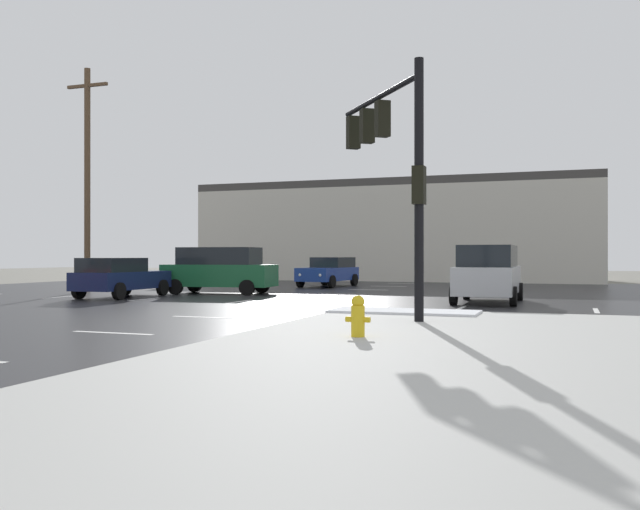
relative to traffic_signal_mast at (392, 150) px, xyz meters
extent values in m
plane|color=slate|center=(-4.96, 5.20, -4.38)|extent=(120.00, 120.00, 0.00)
cube|color=#232326|center=(-4.96, 5.20, -4.37)|extent=(44.00, 44.00, 0.02)
cube|color=white|center=(0.04, 1.20, -4.21)|extent=(4.00, 1.60, 0.06)
cube|color=silver|center=(-4.96, -4.80, -4.36)|extent=(2.00, 0.15, 0.01)
cube|color=silver|center=(-4.96, -0.80, -4.36)|extent=(2.00, 0.15, 0.01)
cube|color=silver|center=(-4.96, 3.20, -4.36)|extent=(2.00, 0.15, 0.01)
cube|color=silver|center=(-4.96, 7.20, -4.36)|extent=(2.00, 0.15, 0.01)
cube|color=silver|center=(-4.96, 11.20, -4.36)|extent=(2.00, 0.15, 0.01)
cube|color=silver|center=(-4.96, 15.20, -4.36)|extent=(2.00, 0.15, 0.01)
cube|color=silver|center=(-4.96, 19.20, -4.36)|extent=(2.00, 0.15, 0.01)
cube|color=silver|center=(-4.96, 23.20, -4.36)|extent=(2.00, 0.15, 0.01)
cube|color=silver|center=(-14.96, 5.20, -4.36)|extent=(0.15, 2.00, 0.01)
cube|color=silver|center=(-10.96, 5.20, -4.36)|extent=(0.15, 2.00, 0.01)
cube|color=silver|center=(-6.96, 5.20, -4.36)|extent=(0.15, 2.00, 0.01)
cube|color=silver|center=(-2.96, 5.20, -4.36)|extent=(0.15, 2.00, 0.01)
cube|color=silver|center=(1.04, 5.20, -4.36)|extent=(0.15, 2.00, 0.01)
cube|color=silver|center=(5.04, 5.20, -4.36)|extent=(0.15, 2.00, 0.01)
cube|color=silver|center=(-1.46, 1.20, -4.36)|extent=(0.45, 7.00, 0.01)
cylinder|color=black|center=(0.95, -1.21, -1.15)|extent=(0.22, 0.22, 6.19)
cylinder|color=black|center=(-0.52, 0.66, 1.55)|extent=(3.05, 3.82, 0.14)
cube|color=black|center=(-0.37, 0.47, 0.92)|extent=(0.46, 0.44, 0.95)
sphere|color=#19D833|center=(-0.47, 0.60, 1.21)|extent=(0.20, 0.20, 0.20)
cube|color=black|center=(-1.03, 1.31, 0.92)|extent=(0.46, 0.44, 0.95)
sphere|color=#19D833|center=(-1.13, 1.44, 1.21)|extent=(0.20, 0.20, 0.20)
cube|color=black|center=(-1.70, 2.15, 0.92)|extent=(0.46, 0.44, 0.95)
sphere|color=#19D833|center=(-1.79, 2.28, 1.21)|extent=(0.20, 0.20, 0.20)
cube|color=black|center=(0.95, -1.21, -1.04)|extent=(0.28, 0.36, 0.90)
cylinder|color=gold|center=(0.48, -4.61, -3.94)|extent=(0.26, 0.26, 0.60)
sphere|color=gold|center=(0.48, -4.61, -3.57)|extent=(0.25, 0.25, 0.25)
cylinder|color=gold|center=(0.30, -4.61, -3.91)|extent=(0.12, 0.11, 0.11)
cylinder|color=gold|center=(0.66, -4.61, -3.91)|extent=(0.12, 0.11, 0.11)
cube|color=beige|center=(-7.03, 29.63, -1.28)|extent=(26.80, 8.00, 6.21)
cube|color=#3F3D3A|center=(-7.03, 29.63, 2.08)|extent=(26.80, 8.00, 0.50)
cube|color=navy|center=(-7.94, 17.79, -3.68)|extent=(2.18, 4.64, 0.70)
cube|color=black|center=(-7.89, 18.46, -3.06)|extent=(1.86, 2.61, 0.55)
cylinder|color=black|center=(-7.18, 16.18, -4.03)|extent=(0.28, 0.68, 0.66)
cylinder|color=black|center=(-8.97, 16.34, -4.03)|extent=(0.28, 0.68, 0.66)
cylinder|color=black|center=(-6.92, 19.23, -4.03)|extent=(0.28, 0.68, 0.66)
cylinder|color=black|center=(-8.71, 19.39, -4.03)|extent=(0.28, 0.68, 0.66)
sphere|color=white|center=(-7.56, 15.54, -3.68)|extent=(0.18, 0.18, 0.18)
sphere|color=white|center=(-8.71, 15.64, -3.68)|extent=(0.18, 0.18, 0.18)
cube|color=#141E47|center=(-12.59, 6.06, -3.68)|extent=(1.91, 4.54, 0.70)
cube|color=black|center=(-12.57, 5.38, -3.06)|extent=(1.72, 2.51, 0.55)
cylinder|color=black|center=(-13.52, 7.57, -4.03)|extent=(0.24, 0.67, 0.66)
cylinder|color=black|center=(-11.73, 7.61, -4.03)|extent=(0.24, 0.67, 0.66)
cylinder|color=black|center=(-13.45, 4.51, -4.03)|extent=(0.24, 0.67, 0.66)
cylinder|color=black|center=(-11.65, 4.55, -4.03)|extent=(0.24, 0.67, 0.66)
sphere|color=white|center=(-13.22, 8.24, -3.68)|extent=(0.18, 0.18, 0.18)
sphere|color=white|center=(-12.07, 8.27, -3.68)|extent=(0.18, 0.18, 0.18)
cube|color=#B7BABF|center=(1.57, 7.79, -3.56)|extent=(1.98, 4.81, 0.95)
cube|color=black|center=(1.57, 7.79, -2.71)|extent=(1.81, 3.37, 0.75)
cylinder|color=black|center=(0.58, 9.42, -4.03)|extent=(0.22, 0.66, 0.66)
cylinder|color=black|center=(2.53, 9.43, -4.03)|extent=(0.22, 0.66, 0.66)
cylinder|color=black|center=(0.60, 6.16, -4.03)|extent=(0.22, 0.66, 0.66)
cylinder|color=black|center=(2.55, 6.17, -4.03)|extent=(0.22, 0.66, 0.66)
sphere|color=white|center=(0.93, 10.14, -3.56)|extent=(0.18, 0.18, 0.18)
sphere|color=white|center=(2.18, 10.15, -3.56)|extent=(0.18, 0.18, 0.18)
cube|color=#195933|center=(-10.12, 9.62, -3.56)|extent=(4.97, 2.43, 0.95)
cube|color=black|center=(-10.12, 9.62, -2.71)|extent=(3.53, 2.13, 0.75)
cylinder|color=black|center=(-11.65, 8.48, -4.03)|extent=(0.68, 0.29, 0.66)
cylinder|color=black|center=(-11.85, 10.42, -4.03)|extent=(0.68, 0.29, 0.66)
cylinder|color=black|center=(-8.40, 8.82, -4.03)|extent=(0.68, 0.29, 0.66)
cylinder|color=black|center=(-8.60, 10.76, -4.03)|extent=(0.68, 0.29, 0.66)
sphere|color=white|center=(-12.40, 8.76, -3.56)|extent=(0.18, 0.18, 0.18)
sphere|color=white|center=(-12.53, 10.00, -3.56)|extent=(0.18, 0.18, 0.18)
cylinder|color=brown|center=(-16.83, 9.22, 0.82)|extent=(0.28, 0.28, 10.41)
cube|color=brown|center=(-16.83, 9.22, 5.23)|extent=(2.20, 0.14, 0.14)
camera|label=1|loc=(4.27, -17.18, -2.70)|focal=38.66mm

